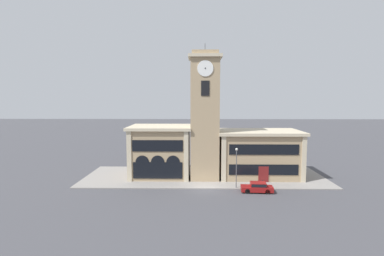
{
  "coord_description": "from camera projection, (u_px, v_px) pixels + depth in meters",
  "views": [
    {
      "loc": [
        -1.21,
        -40.74,
        12.52
      ],
      "look_at": [
        -1.94,
        3.39,
        8.29
      ],
      "focal_mm": 28.0,
      "sensor_mm": 36.0,
      "label": 1
    }
  ],
  "objects": [
    {
      "name": "ground_plane",
      "position": [
        205.0,
        189.0,
        41.72
      ],
      "size": [
        300.0,
        300.0,
        0.0
      ],
      "primitive_type": "plane",
      "color": "#424247"
    },
    {
      "name": "sidewalk_kerb",
      "position": [
        204.0,
        177.0,
        48.38
      ],
      "size": [
        38.18,
        13.39,
        0.15
      ],
      "color": "gray",
      "rests_on": "ground_plane"
    },
    {
      "name": "clock_tower",
      "position": [
        205.0,
        116.0,
        46.3
      ],
      "size": [
        5.02,
        5.02,
        20.95
      ],
      "color": "tan",
      "rests_on": "ground_plane"
    },
    {
      "name": "town_hall_left_wing",
      "position": [
        161.0,
        151.0,
        48.76
      ],
      "size": [
        9.97,
        8.7,
        8.25
      ],
      "color": "tan",
      "rests_on": "ground_plane"
    },
    {
      "name": "town_hall_right_wing",
      "position": [
        258.0,
        153.0,
        48.55
      ],
      "size": [
        13.33,
        8.7,
        7.52
      ],
      "color": "tan",
      "rests_on": "ground_plane"
    },
    {
      "name": "parked_car_near",
      "position": [
        257.0,
        187.0,
        40.42
      ],
      "size": [
        4.37,
        2.01,
        1.36
      ],
      "rotation": [
        0.0,
        0.0,
        3.08
      ],
      "color": "maroon",
      "rests_on": "ground_plane"
    },
    {
      "name": "street_lamp",
      "position": [
        236.0,
        162.0,
        41.74
      ],
      "size": [
        0.36,
        0.36,
        5.63
      ],
      "color": "#4C4C51",
      "rests_on": "sidewalk_kerb"
    },
    {
      "name": "bollard",
      "position": [
        263.0,
        184.0,
        42.1
      ],
      "size": [
        0.18,
        0.18,
        1.06
      ],
      "color": "black",
      "rests_on": "sidewalk_kerb"
    }
  ]
}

